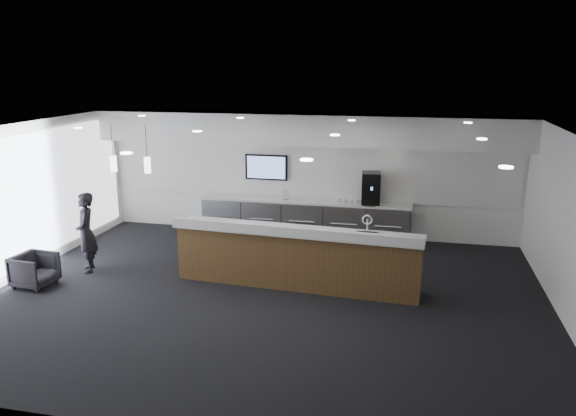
% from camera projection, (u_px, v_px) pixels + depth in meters
% --- Properties ---
extents(ground, '(10.00, 10.00, 0.00)m').
position_uv_depth(ground, '(266.00, 297.00, 10.19)').
color(ground, black).
rests_on(ground, ground).
extents(ceiling, '(10.00, 8.00, 0.02)m').
position_uv_depth(ceiling, '(264.00, 131.00, 9.44)').
color(ceiling, black).
rests_on(ceiling, back_wall).
extents(back_wall, '(10.00, 0.02, 3.00)m').
position_uv_depth(back_wall, '(307.00, 174.00, 13.59)').
color(back_wall, white).
rests_on(back_wall, ground).
extents(left_wall, '(0.02, 8.00, 3.00)m').
position_uv_depth(left_wall, '(16.00, 202.00, 10.87)').
color(left_wall, white).
rests_on(left_wall, ground).
extents(right_wall, '(0.02, 8.00, 3.00)m').
position_uv_depth(right_wall, '(574.00, 236.00, 8.76)').
color(right_wall, white).
rests_on(right_wall, ground).
extents(soffit_bulkhead, '(10.00, 0.90, 0.70)m').
position_uv_depth(soffit_bulkhead, '(304.00, 129.00, 12.88)').
color(soffit_bulkhead, silver).
rests_on(soffit_bulkhead, back_wall).
extents(alcove_panel, '(9.80, 0.06, 1.40)m').
position_uv_depth(alcove_panel, '(307.00, 170.00, 13.54)').
color(alcove_panel, silver).
rests_on(alcove_panel, back_wall).
extents(window_blinds_wall, '(0.04, 7.36, 2.55)m').
position_uv_depth(window_blinds_wall, '(18.00, 202.00, 10.86)').
color(window_blinds_wall, '#A6B5C7').
rests_on(window_blinds_wall, left_wall).
extents(back_credenza, '(5.06, 0.66, 0.95)m').
position_uv_depth(back_credenza, '(304.00, 219.00, 13.51)').
color(back_credenza, gray).
rests_on(back_credenza, ground).
extents(wall_tv, '(1.05, 0.08, 0.62)m').
position_uv_depth(wall_tv, '(266.00, 167.00, 13.68)').
color(wall_tv, black).
rests_on(wall_tv, back_wall).
extents(pendant_left, '(0.12, 0.12, 0.30)m').
position_uv_depth(pendant_left, '(156.00, 162.00, 10.89)').
color(pendant_left, beige).
rests_on(pendant_left, ceiling).
extents(pendant_right, '(0.12, 0.12, 0.30)m').
position_uv_depth(pendant_right, '(123.00, 161.00, 11.03)').
color(pendant_right, beige).
rests_on(pendant_right, ceiling).
extents(ceiling_can_lights, '(7.00, 5.00, 0.02)m').
position_uv_depth(ceiling_can_lights, '(264.00, 133.00, 9.45)').
color(ceiling_can_lights, silver).
rests_on(ceiling_can_lights, ceiling).
extents(service_counter, '(4.73, 1.10, 1.49)m').
position_uv_depth(service_counter, '(296.00, 257.00, 10.55)').
color(service_counter, '#472C17').
rests_on(service_counter, ground).
extents(coffee_machine, '(0.46, 0.57, 0.74)m').
position_uv_depth(coffee_machine, '(371.00, 188.00, 12.94)').
color(coffee_machine, black).
rests_on(coffee_machine, back_credenza).
extents(info_sign_left, '(0.18, 0.06, 0.25)m').
position_uv_depth(info_sign_left, '(285.00, 194.00, 13.38)').
color(info_sign_left, silver).
rests_on(info_sign_left, back_credenza).
extents(info_sign_right, '(0.19, 0.06, 0.25)m').
position_uv_depth(info_sign_right, '(370.00, 199.00, 12.91)').
color(info_sign_right, silver).
rests_on(info_sign_right, back_credenza).
extents(armchair, '(0.76, 0.74, 0.63)m').
position_uv_depth(armchair, '(35.00, 270.00, 10.60)').
color(armchair, black).
rests_on(armchair, ground).
extents(lounge_guest, '(0.63, 0.71, 1.63)m').
position_uv_depth(lounge_guest, '(86.00, 233.00, 11.26)').
color(lounge_guest, black).
rests_on(lounge_guest, ground).
extents(cup_0, '(0.10, 0.10, 0.10)m').
position_uv_depth(cup_0, '(356.00, 201.00, 13.06)').
color(cup_0, white).
rests_on(cup_0, back_credenza).
extents(cup_1, '(0.14, 0.14, 0.10)m').
position_uv_depth(cup_1, '(350.00, 201.00, 13.09)').
color(cup_1, white).
rests_on(cup_1, back_credenza).
extents(cup_2, '(0.13, 0.13, 0.10)m').
position_uv_depth(cup_2, '(344.00, 200.00, 13.12)').
color(cup_2, white).
rests_on(cup_2, back_credenza).
extents(cup_3, '(0.13, 0.13, 0.10)m').
position_uv_depth(cup_3, '(338.00, 200.00, 13.15)').
color(cup_3, white).
rests_on(cup_3, back_credenza).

